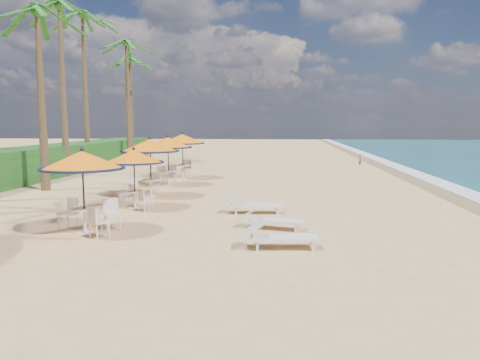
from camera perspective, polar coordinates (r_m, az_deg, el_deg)
The scene contains 18 objects.
ground at distance 13.40m, azimuth 1.17°, elevation -6.80°, with size 160.00×160.00×0.00m, color tan.
foam_strip at distance 24.67m, azimuth 25.06°, elevation -1.13°, with size 1.20×140.00×0.04m, color white.
wetsand_band at distance 24.38m, azimuth 23.07°, elevation -1.12°, with size 1.40×140.00×0.02m, color olive.
scrub_hedge at distance 28.08m, azimuth -25.68°, elevation 1.59°, with size 3.00×40.00×1.80m, color #194716.
station_0 at distance 14.12m, azimuth -18.48°, elevation 1.11°, with size 2.41×2.41×2.51m.
station_1 at distance 17.70m, azimuth -12.79°, elevation 2.16°, with size 2.21×2.21×2.31m.
station_2 at distance 20.48m, azimuth -10.99°, elevation 3.52°, with size 2.52×2.52×2.63m.
station_3 at distance 24.28m, azimuth -8.80°, elevation 4.01°, with size 2.48×2.48×2.59m.
station_4 at distance 27.26m, azimuth -6.97°, elevation 4.50°, with size 2.57×2.57×2.68m.
lounger_near at distance 12.01m, azimuth 4.45°, elevation -6.80°, with size 2.04×0.82×0.71m.
lounger_mid at distance 14.20m, azimuth 3.59°, elevation -4.72°, with size 1.97×1.01×0.67m.
lounger_far at distance 16.59m, azimuth 1.27°, elevation -2.91°, with size 2.10×0.81×0.73m.
palm_3 at distance 24.37m, azimuth -23.45°, elevation 17.24°, with size 5.00×5.00×8.53m.
palm_4 at distance 30.58m, azimuth -21.12°, elevation 18.13°, with size 5.00×5.00×10.22m.
palm_5 at distance 36.23m, azimuth -18.62°, elevation 17.57°, with size 5.00×5.00×11.00m.
palm_6 at distance 38.48m, azimuth -13.67°, elevation 15.14°, with size 5.00×5.00×9.62m.
palm_7 at distance 41.62m, azimuth -13.32°, elevation 13.44°, with size 5.00×5.00×8.80m.
person at distance 36.34m, azimuth 14.43°, elevation 2.43°, with size 0.34×0.22×0.93m, color brown.
Camera 1 is at (0.92, -12.98, 3.18)m, focal length 35.00 mm.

